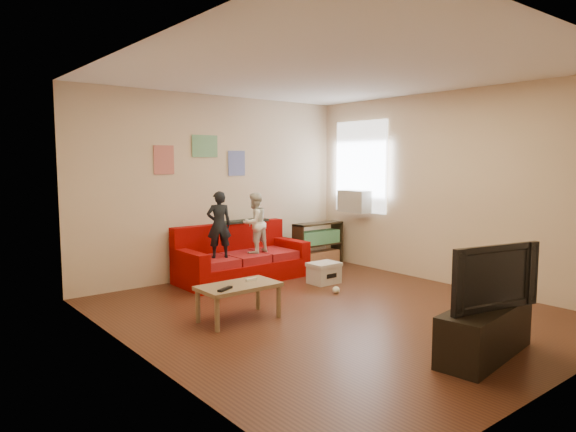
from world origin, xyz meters
TOP-DOWN VIEW (x-y plane):
  - room_shell at (0.00, 0.00)m, footprint 4.52×5.02m
  - sofa at (0.12, 2.06)m, footprint 1.90×0.87m
  - child_a at (-0.33, 1.90)m, footprint 0.40×0.34m
  - child_b at (0.27, 1.90)m, footprint 0.49×0.41m
  - coffee_table at (-0.98, 0.44)m, footprint 0.88×0.48m
  - remote at (-1.23, 0.32)m, footprint 0.21×0.13m
  - game_controller at (-0.78, 0.49)m, footprint 0.14×0.04m
  - bookshelf at (1.66, 2.06)m, footprint 0.90×0.27m
  - window at (2.22, 1.65)m, footprint 0.04×1.08m
  - ac_unit at (2.10, 1.65)m, footprint 0.28×0.55m
  - artwork_left at (-0.85, 2.48)m, footprint 0.30×0.01m
  - artwork_center at (-0.20, 2.48)m, footprint 0.42×0.01m
  - artwork_right at (0.35, 2.48)m, footprint 0.30×0.01m
  - file_box at (0.90, 1.10)m, footprint 0.43×0.33m
  - tv_stand at (0.13, -1.82)m, footprint 1.24×0.56m
  - television at (0.13, -1.82)m, footprint 0.99×0.34m
  - tissue at (0.64, 0.58)m, footprint 0.11×0.11m

SIDE VIEW (x-z plane):
  - tissue at x=0.64m, z-range 0.00..0.09m
  - file_box at x=0.90m, z-range 0.00..0.30m
  - tv_stand at x=0.13m, z-range 0.00..0.45m
  - sofa at x=0.12m, z-range -0.14..0.70m
  - bookshelf at x=1.66m, z-range -0.04..0.68m
  - coffee_table at x=-0.98m, z-range 0.14..0.54m
  - remote at x=-1.23m, z-range 0.40..0.42m
  - game_controller at x=-0.78m, z-range 0.40..0.43m
  - television at x=0.13m, z-range 0.45..1.02m
  - child_b at x=0.27m, z-range 0.40..1.28m
  - child_a at x=-0.33m, z-range 0.40..1.32m
  - ac_unit at x=2.10m, z-range 0.91..1.26m
  - room_shell at x=0.00m, z-range -0.01..2.71m
  - window at x=2.22m, z-range 0.90..2.38m
  - artwork_right at x=0.35m, z-range 1.51..1.89m
  - artwork_left at x=-0.85m, z-range 1.55..1.95m
  - artwork_center at x=-0.20m, z-range 1.79..2.11m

